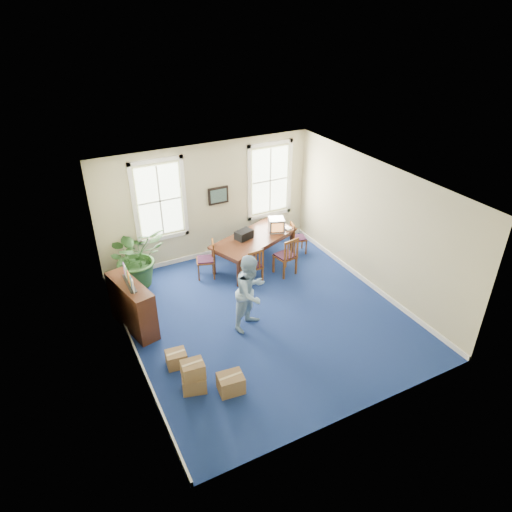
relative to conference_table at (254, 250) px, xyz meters
name	(u,v)px	position (x,y,z in m)	size (l,w,h in m)	color
floor	(264,315)	(-0.87, -2.19, -0.41)	(6.50, 6.50, 0.00)	navy
ceiling	(265,185)	(-0.87, -2.19, 2.79)	(6.50, 6.50, 0.00)	white
wall_back	(208,202)	(-0.87, 1.06, 1.19)	(6.50, 6.50, 0.00)	#C1B98F
wall_front	(361,345)	(-0.87, -5.44, 1.19)	(6.50, 6.50, 0.00)	#C1B98F
wall_left	(124,292)	(-3.87, -2.19, 1.19)	(6.50, 6.50, 0.00)	#C1B98F
wall_right	(375,227)	(2.13, -2.19, 1.19)	(6.50, 6.50, 0.00)	#C1B98F
baseboard_back	(211,252)	(-0.87, 1.03, -0.35)	(6.00, 0.04, 0.12)	white
baseboard_left	(137,353)	(-3.84, -2.19, -0.35)	(0.04, 6.50, 0.12)	white
baseboard_right	(366,281)	(2.10, -2.19, -0.35)	(0.04, 6.50, 0.12)	white
window_left	(160,201)	(-2.17, 1.04, 1.49)	(1.40, 0.12, 2.20)	white
window_right	(270,180)	(1.03, 1.04, 1.49)	(1.40, 0.12, 2.20)	white
wall_picture	(218,196)	(-0.57, 1.01, 1.34)	(0.58, 0.06, 0.48)	black
conference_table	(254,250)	(0.00, 0.00, 0.00)	(2.40, 1.09, 0.82)	#482414
crt_tv	(276,225)	(0.71, 0.05, 0.60)	(0.41, 0.45, 0.37)	#B7B7BC
game_console	(287,228)	(1.04, 0.00, 0.43)	(0.17, 0.21, 0.05)	white
equipment_bag	(244,235)	(-0.27, 0.05, 0.52)	(0.46, 0.30, 0.23)	black
chair_near_left	(252,265)	(-0.49, -0.82, 0.11)	(0.46, 0.46, 1.03)	brown
chair_near_right	(285,255)	(0.49, -0.82, 0.13)	(0.49, 0.49, 1.09)	brown
chair_end_left	(205,259)	(-1.42, 0.00, 0.10)	(0.45, 0.45, 1.01)	brown
chair_end_right	(299,238)	(1.42, 0.00, 0.05)	(0.41, 0.41, 0.92)	brown
man	(251,292)	(-1.29, -2.37, 0.47)	(0.86, 0.67, 1.76)	#8AB0CE
credenza	(132,305)	(-3.62, -1.23, 0.18)	(0.43, 1.50, 1.18)	#482414
brochure_rack	(128,275)	(-3.60, -1.23, 0.94)	(0.13, 0.76, 0.33)	#99999E
potted_plant	(137,257)	(-3.05, 0.47, 0.38)	(1.41, 1.23, 1.57)	#254E1F
cardboard_boxes	(200,370)	(-2.93, -3.52, -0.07)	(1.20, 1.20, 0.68)	olive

